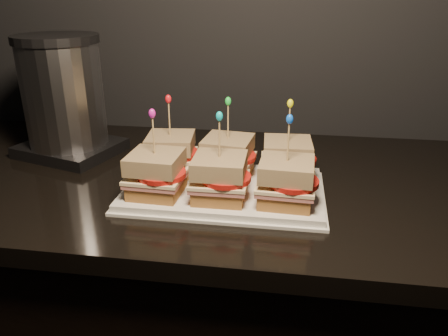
# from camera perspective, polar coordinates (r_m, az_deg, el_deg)

# --- Properties ---
(granite_slab) EXTENTS (2.35, 0.65, 0.04)m
(granite_slab) POSITION_cam_1_polar(r_m,az_deg,el_deg) (0.95, 17.04, -3.04)
(granite_slab) COLOR black
(granite_slab) RESTS_ON cabinet
(platter) EXTENTS (0.38, 0.23, 0.02)m
(platter) POSITION_cam_1_polar(r_m,az_deg,el_deg) (0.86, -0.00, -2.84)
(platter) COLOR white
(platter) RESTS_ON granite_slab
(platter_rim) EXTENTS (0.39, 0.24, 0.01)m
(platter_rim) POSITION_cam_1_polar(r_m,az_deg,el_deg) (0.86, -0.00, -3.20)
(platter_rim) COLOR white
(platter_rim) RESTS_ON granite_slab
(sandwich_0_bread_bot) EXTENTS (0.10, 0.10, 0.03)m
(sandwich_0_bread_bot) POSITION_cam_1_polar(r_m,az_deg,el_deg) (0.92, -6.85, 0.29)
(sandwich_0_bread_bot) COLOR brown
(sandwich_0_bread_bot) RESTS_ON platter
(sandwich_0_ham) EXTENTS (0.11, 0.11, 0.01)m
(sandwich_0_ham) POSITION_cam_1_polar(r_m,az_deg,el_deg) (0.91, -6.90, 1.25)
(sandwich_0_ham) COLOR #C36367
(sandwich_0_ham) RESTS_ON sandwich_0_bread_bot
(sandwich_0_cheese) EXTENTS (0.11, 0.11, 0.01)m
(sandwich_0_cheese) POSITION_cam_1_polar(r_m,az_deg,el_deg) (0.91, -6.92, 1.67)
(sandwich_0_cheese) COLOR #FCE2AB
(sandwich_0_cheese) RESTS_ON sandwich_0_ham
(sandwich_0_tomato) EXTENTS (0.09, 0.09, 0.01)m
(sandwich_0_tomato) POSITION_cam_1_polar(r_m,az_deg,el_deg) (0.90, -6.30, 1.94)
(sandwich_0_tomato) COLOR red
(sandwich_0_tomato) RESTS_ON sandwich_0_cheese
(sandwich_0_bread_top) EXTENTS (0.10, 0.10, 0.03)m
(sandwich_0_bread_top) POSITION_cam_1_polar(r_m,az_deg,el_deg) (0.90, -7.01, 3.32)
(sandwich_0_bread_top) COLOR #502A0F
(sandwich_0_bread_top) RESTS_ON sandwich_0_tomato
(sandwich_0_pick) EXTENTS (0.00, 0.00, 0.09)m
(sandwich_0_pick) POSITION_cam_1_polar(r_m,az_deg,el_deg) (0.89, -7.15, 6.11)
(sandwich_0_pick) COLOR tan
(sandwich_0_pick) RESTS_ON sandwich_0_bread_top
(sandwich_0_frill) EXTENTS (0.01, 0.01, 0.02)m
(sandwich_0_frill) POSITION_cam_1_polar(r_m,az_deg,el_deg) (0.87, -7.29, 8.94)
(sandwich_0_frill) COLOR red
(sandwich_0_frill) RESTS_ON sandwich_0_pick
(sandwich_1_bread_bot) EXTENTS (0.10, 0.10, 0.03)m
(sandwich_1_bread_bot) POSITION_cam_1_polar(r_m,az_deg,el_deg) (0.89, 0.51, -0.14)
(sandwich_1_bread_bot) COLOR brown
(sandwich_1_bread_bot) RESTS_ON platter
(sandwich_1_ham) EXTENTS (0.11, 0.11, 0.01)m
(sandwich_1_ham) POSITION_cam_1_polar(r_m,az_deg,el_deg) (0.89, 0.51, 0.85)
(sandwich_1_ham) COLOR #C36367
(sandwich_1_ham) RESTS_ON sandwich_1_bread_bot
(sandwich_1_cheese) EXTENTS (0.11, 0.11, 0.01)m
(sandwich_1_cheese) POSITION_cam_1_polar(r_m,az_deg,el_deg) (0.89, 0.51, 1.27)
(sandwich_1_cheese) COLOR #FCE2AB
(sandwich_1_cheese) RESTS_ON sandwich_1_ham
(sandwich_1_tomato) EXTENTS (0.09, 0.09, 0.01)m
(sandwich_1_tomato) POSITION_cam_1_polar(r_m,az_deg,el_deg) (0.88, 1.24, 1.54)
(sandwich_1_tomato) COLOR red
(sandwich_1_tomato) RESTS_ON sandwich_1_cheese
(sandwich_1_bread_top) EXTENTS (0.10, 0.10, 0.03)m
(sandwich_1_bread_top) POSITION_cam_1_polar(r_m,az_deg,el_deg) (0.88, 0.52, 2.96)
(sandwich_1_bread_top) COLOR #502A0F
(sandwich_1_bread_top) RESTS_ON sandwich_1_tomato
(sandwich_1_pick) EXTENTS (0.00, 0.00, 0.09)m
(sandwich_1_pick) POSITION_cam_1_polar(r_m,az_deg,el_deg) (0.86, 0.53, 5.83)
(sandwich_1_pick) COLOR tan
(sandwich_1_pick) RESTS_ON sandwich_1_bread_top
(sandwich_1_frill) EXTENTS (0.01, 0.01, 0.02)m
(sandwich_1_frill) POSITION_cam_1_polar(r_m,az_deg,el_deg) (0.85, 0.54, 8.73)
(sandwich_1_frill) COLOR green
(sandwich_1_frill) RESTS_ON sandwich_1_pick
(sandwich_2_bread_bot) EXTENTS (0.10, 0.10, 0.03)m
(sandwich_2_bread_bot) POSITION_cam_1_polar(r_m,az_deg,el_deg) (0.89, 8.12, -0.58)
(sandwich_2_bread_bot) COLOR brown
(sandwich_2_bread_bot) RESTS_ON platter
(sandwich_2_ham) EXTENTS (0.11, 0.10, 0.01)m
(sandwich_2_ham) POSITION_cam_1_polar(r_m,az_deg,el_deg) (0.88, 8.18, 0.41)
(sandwich_2_ham) COLOR #C36367
(sandwich_2_ham) RESTS_ON sandwich_2_bread_bot
(sandwich_2_cheese) EXTENTS (0.11, 0.10, 0.01)m
(sandwich_2_cheese) POSITION_cam_1_polar(r_m,az_deg,el_deg) (0.88, 8.21, 0.83)
(sandwich_2_cheese) COLOR #FCE2AB
(sandwich_2_cheese) RESTS_ON sandwich_2_ham
(sandwich_2_tomato) EXTENTS (0.09, 0.09, 0.01)m
(sandwich_2_tomato) POSITION_cam_1_polar(r_m,az_deg,el_deg) (0.87, 9.02, 1.10)
(sandwich_2_tomato) COLOR red
(sandwich_2_tomato) RESTS_ON sandwich_2_cheese
(sandwich_2_bread_top) EXTENTS (0.10, 0.10, 0.03)m
(sandwich_2_bread_top) POSITION_cam_1_polar(r_m,az_deg,el_deg) (0.87, 8.31, 2.54)
(sandwich_2_bread_top) COLOR #502A0F
(sandwich_2_bread_top) RESTS_ON sandwich_2_tomato
(sandwich_2_pick) EXTENTS (0.00, 0.00, 0.09)m
(sandwich_2_pick) POSITION_cam_1_polar(r_m,az_deg,el_deg) (0.85, 8.48, 5.42)
(sandwich_2_pick) COLOR tan
(sandwich_2_pick) RESTS_ON sandwich_2_bread_top
(sandwich_2_frill) EXTENTS (0.01, 0.01, 0.02)m
(sandwich_2_frill) POSITION_cam_1_polar(r_m,az_deg,el_deg) (0.84, 8.65, 8.34)
(sandwich_2_frill) COLOR yellow
(sandwich_2_frill) RESTS_ON sandwich_2_pick
(sandwich_3_bread_bot) EXTENTS (0.10, 0.10, 0.03)m
(sandwich_3_bread_bot) POSITION_cam_1_polar(r_m,az_deg,el_deg) (0.82, -8.76, -2.50)
(sandwich_3_bread_bot) COLOR brown
(sandwich_3_bread_bot) RESTS_ON platter
(sandwich_3_ham) EXTENTS (0.10, 0.10, 0.01)m
(sandwich_3_ham) POSITION_cam_1_polar(r_m,az_deg,el_deg) (0.82, -8.82, -1.44)
(sandwich_3_ham) COLOR #C36367
(sandwich_3_ham) RESTS_ON sandwich_3_bread_bot
(sandwich_3_cheese) EXTENTS (0.11, 0.10, 0.01)m
(sandwich_3_cheese) POSITION_cam_1_polar(r_m,az_deg,el_deg) (0.81, -8.85, -1.00)
(sandwich_3_cheese) COLOR #FCE2AB
(sandwich_3_cheese) RESTS_ON sandwich_3_ham
(sandwich_3_tomato) EXTENTS (0.09, 0.09, 0.01)m
(sandwich_3_tomato) POSITION_cam_1_polar(r_m,az_deg,el_deg) (0.80, -8.19, -0.73)
(sandwich_3_tomato) COLOR red
(sandwich_3_tomato) RESTS_ON sandwich_3_cheese
(sandwich_3_bread_top) EXTENTS (0.10, 0.10, 0.03)m
(sandwich_3_bread_top) POSITION_cam_1_polar(r_m,az_deg,el_deg) (0.80, -8.97, 0.82)
(sandwich_3_bread_top) COLOR #502A0F
(sandwich_3_bread_top) RESTS_ON sandwich_3_tomato
(sandwich_3_pick) EXTENTS (0.00, 0.00, 0.09)m
(sandwich_3_pick) POSITION_cam_1_polar(r_m,az_deg,el_deg) (0.79, -9.17, 3.91)
(sandwich_3_pick) COLOR tan
(sandwich_3_pick) RESTS_ON sandwich_3_bread_top
(sandwich_3_frill) EXTENTS (0.01, 0.01, 0.02)m
(sandwich_3_frill) POSITION_cam_1_polar(r_m,az_deg,el_deg) (0.78, -9.38, 7.06)
(sandwich_3_frill) COLOR #CD1A9A
(sandwich_3_frill) RESTS_ON sandwich_3_pick
(sandwich_4_bread_bot) EXTENTS (0.09, 0.09, 0.03)m
(sandwich_4_bread_bot) POSITION_cam_1_polar(r_m,az_deg,el_deg) (0.80, -0.57, -3.07)
(sandwich_4_bread_bot) COLOR brown
(sandwich_4_bread_bot) RESTS_ON platter
(sandwich_4_ham) EXTENTS (0.10, 0.10, 0.01)m
(sandwich_4_ham) POSITION_cam_1_polar(r_m,az_deg,el_deg) (0.79, -0.57, -1.98)
(sandwich_4_ham) COLOR #C36367
(sandwich_4_ham) RESTS_ON sandwich_4_bread_bot
(sandwich_4_cheese) EXTENTS (0.10, 0.10, 0.01)m
(sandwich_4_cheese) POSITION_cam_1_polar(r_m,az_deg,el_deg) (0.79, -0.58, -1.52)
(sandwich_4_cheese) COLOR #FCE2AB
(sandwich_4_cheese) RESTS_ON sandwich_4_ham
(sandwich_4_tomato) EXTENTS (0.09, 0.09, 0.01)m
(sandwich_4_tomato) POSITION_cam_1_polar(r_m,az_deg,el_deg) (0.78, 0.22, -1.25)
(sandwich_4_tomato) COLOR red
(sandwich_4_tomato) RESTS_ON sandwich_4_cheese
(sandwich_4_bread_top) EXTENTS (0.09, 0.09, 0.03)m
(sandwich_4_bread_top) POSITION_cam_1_polar(r_m,az_deg,el_deg) (0.78, -0.58, 0.34)
(sandwich_4_bread_top) COLOR #502A0F
(sandwich_4_bread_top) RESTS_ON sandwich_4_tomato
(sandwich_4_pick) EXTENTS (0.00, 0.00, 0.09)m
(sandwich_4_pick) POSITION_cam_1_polar(r_m,az_deg,el_deg) (0.76, -0.60, 3.53)
(sandwich_4_pick) COLOR tan
(sandwich_4_pick) RESTS_ON sandwich_4_bread_top
(sandwich_4_frill) EXTENTS (0.01, 0.01, 0.02)m
(sandwich_4_frill) POSITION_cam_1_polar(r_m,az_deg,el_deg) (0.75, -0.61, 6.79)
(sandwich_4_frill) COLOR #09B4B8
(sandwich_4_frill) RESTS_ON sandwich_4_pick
(sandwich_5_bread_bot) EXTENTS (0.10, 0.10, 0.03)m
(sandwich_5_bread_bot) POSITION_cam_1_polar(r_m,az_deg,el_deg) (0.79, 7.98, -3.60)
(sandwich_5_bread_bot) COLOR brown
(sandwich_5_bread_bot) RESTS_ON platter
(sandwich_5_ham) EXTENTS (0.10, 0.10, 0.01)m
(sandwich_5_ham) POSITION_cam_1_polar(r_m,az_deg,el_deg) (0.78, 8.04, -2.50)
(sandwich_5_ham) COLOR #C36367
(sandwich_5_ham) RESTS_ON sandwich_5_bread_bot
(sandwich_5_cheese) EXTENTS (0.11, 0.10, 0.01)m
(sandwich_5_cheese) POSITION_cam_1_polar(r_m,az_deg,el_deg) (0.78, 8.07, -2.04)
(sandwich_5_cheese) COLOR #FCE2AB
(sandwich_5_cheese) RESTS_ON sandwich_5_ham
(sandwich_5_tomato) EXTENTS (0.09, 0.09, 0.01)m
(sandwich_5_tomato) POSITION_cam_1_polar(r_m,az_deg,el_deg) (0.77, 8.98, -1.77)
(sandwich_5_tomato) COLOR red
(sandwich_5_tomato) RESTS_ON sandwich_5_cheese
(sandwich_5_bread_top) EXTENTS (0.10, 0.10, 0.03)m
(sandwich_5_bread_top) POSITION_cam_1_polar(r_m,az_deg,el_deg) (0.77, 8.18, -0.16)
(sandwich_5_bread_top) COLOR #502A0F
(sandwich_5_bread_top) RESTS_ON sandwich_5_tomato
(sandwich_5_pick) EXTENTS (0.00, 0.00, 0.09)m
(sandwich_5_pick) POSITION_cam_1_polar(r_m,az_deg,el_deg) (0.75, 8.38, 3.05)
(sandwich_5_pick) COLOR tan
(sandwich_5_pick) RESTS_ON sandwich_5_bread_top
(sandwich_5_frill) EXTENTS (0.01, 0.01, 0.02)m
(sandwich_5_frill) POSITION_cam_1_polar(r_m,az_deg,el_deg) (0.74, 8.57, 6.34)
(sandwich_5_frill) COLOR blue
(sandwich_5_frill) RESTS_ON sandwich_5_pick
(appliance_base) EXTENTS (0.26, 0.23, 0.03)m
(appliance_base) POSITION_cam_1_polar(r_m,az_deg,el_deg) (1.12, -19.34, 2.46)
(appliance_base) COLOR #262628
(appliance_base) RESTS_ON granite_slab
(appliance_body) EXTENTS (0.18, 0.18, 0.23)m
(appliance_body) POSITION_cam_1_polar(r_m,az_deg,el_deg) (1.09, -20.22, 8.92)
(appliance_body) COLOR silver
(appliance_body) RESTS_ON appliance_base
(appliance_lid) EXTENTS (0.19, 0.19, 0.02)m
(appliance_lid) POSITION_cam_1_polar(r_m,az_deg,el_deg) (1.07, -21.16, 15.47)
(appliance_lid) COLOR #262628
(appliance_lid) RESTS_ON appliance_body
(appliance) EXTENTS (0.22, 0.18, 0.28)m
(appliance) POSITION_cam_1_polar(r_m,az_deg,el_deg) (1.09, -20.19, 8.69)
(appliance) COLOR silver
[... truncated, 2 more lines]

